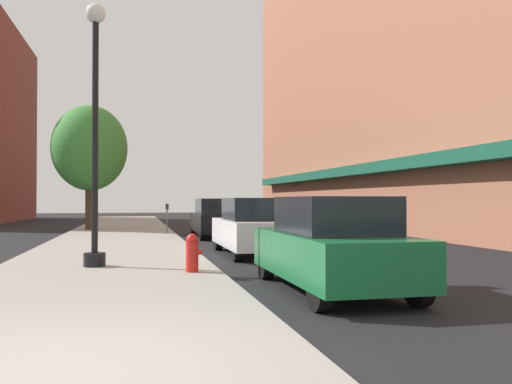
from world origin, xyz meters
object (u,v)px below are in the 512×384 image
(parking_meter_near, at_px, (167,214))
(car_green, at_px, (332,245))
(tree_near, at_px, (90,148))
(lamppost, at_px, (95,129))
(car_white, at_px, (253,227))
(fire_hydrant, at_px, (192,252))
(car_black, at_px, (216,219))

(parking_meter_near, distance_m, car_green, 15.60)
(tree_near, relative_size, car_green, 1.44)
(tree_near, distance_m, car_green, 19.97)
(lamppost, xyz_separation_m, parking_meter_near, (2.30, 11.91, -2.25))
(parking_meter_near, height_order, car_green, car_green)
(car_green, bearing_deg, car_white, 89.92)
(tree_near, height_order, car_green, tree_near)
(fire_hydrant, distance_m, car_green, 3.12)
(lamppost, distance_m, car_white, 5.58)
(fire_hydrant, xyz_separation_m, car_black, (2.22, 11.40, 0.29))
(car_white, xyz_separation_m, car_black, (0.00, 7.28, 0.00))
(car_black, bearing_deg, parking_meter_near, 134.95)
(tree_near, height_order, car_white, tree_near)
(lamppost, xyz_separation_m, car_black, (4.25, 10.00, -2.39))
(parking_meter_near, relative_size, car_black, 0.30)
(lamppost, relative_size, car_green, 1.37)
(fire_hydrant, bearing_deg, car_green, -44.46)
(car_white, distance_m, car_black, 7.28)
(car_green, relative_size, car_white, 1.00)
(parking_meter_near, relative_size, car_green, 0.30)
(fire_hydrant, distance_m, car_black, 11.62)
(fire_hydrant, height_order, car_black, car_black)
(car_white, bearing_deg, parking_meter_near, 104.04)
(fire_hydrant, height_order, car_white, car_white)
(parking_meter_near, xyz_separation_m, car_white, (1.95, -9.19, -0.14))
(tree_near, bearing_deg, lamppost, -84.98)
(car_green, height_order, car_white, same)
(parking_meter_near, bearing_deg, car_green, -82.82)
(lamppost, bearing_deg, fire_hydrant, -34.57)
(lamppost, height_order, car_white, lamppost)
(lamppost, relative_size, car_black, 1.37)
(fire_hydrant, height_order, tree_near, tree_near)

